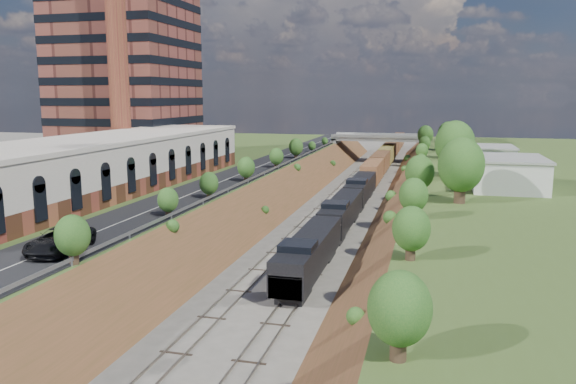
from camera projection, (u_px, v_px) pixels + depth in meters
The scene contains 18 objects.
platform_left at pixel (152, 182), 96.84m from camera, with size 44.00×180.00×5.00m, color #465F27.
platform_right at pixel (569, 200), 80.60m from camera, with size 44.00×180.00×5.00m, color #465F27.
embankment_left at pixel (274, 203), 91.85m from camera, with size 7.07×180.00×7.07m, color brown.
embankment_right at pixel (412, 209), 86.44m from camera, with size 7.07×180.00×7.07m, color brown.
rail_left_track at pixel (325, 205), 89.77m from camera, with size 1.58×180.00×0.18m, color gray.
rail_right_track at pixel (357, 206), 88.49m from camera, with size 1.58×180.00×0.18m, color gray.
road at pixel (248, 171), 92.10m from camera, with size 8.00×180.00×0.10m, color black.
guardrail at pixel (272, 169), 90.82m from camera, with size 0.10×171.00×0.70m.
commercial_building at pixel (104, 164), 73.60m from camera, with size 14.30×62.30×7.00m.
highrise_tower at pixel (123, 12), 105.86m from camera, with size 22.00×22.00×53.90m.
smokestack at pixel (117, 47), 89.95m from camera, with size 3.20×3.20×40.00m, color brown.
overpass at pixel (379, 143), 147.48m from camera, with size 24.50×8.30×7.40m.
white_building_near at pixel (507, 174), 74.54m from camera, with size 9.00×12.00×4.00m, color silver.
white_building_far at pixel (488, 158), 95.69m from camera, with size 8.00×10.00×3.60m, color silver.
tree_right_large at pixel (461, 166), 64.28m from camera, with size 5.25×5.25×7.61m.
tree_left_crest at pixel (150, 206), 52.68m from camera, with size 2.45×2.45×3.55m.
freight_train at pixel (380, 163), 123.47m from camera, with size 3.11×158.29×4.63m.
suv at pixel (60, 240), 44.22m from camera, with size 3.16×6.86×1.91m, color black.
Camera 1 is at (13.70, -26.81, 17.28)m, focal length 35.00 mm.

